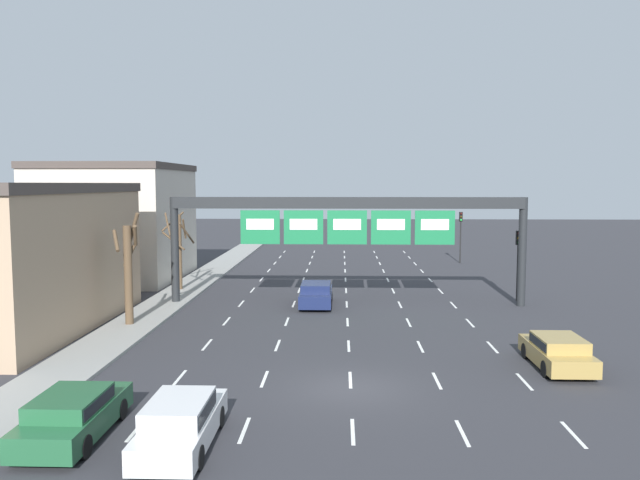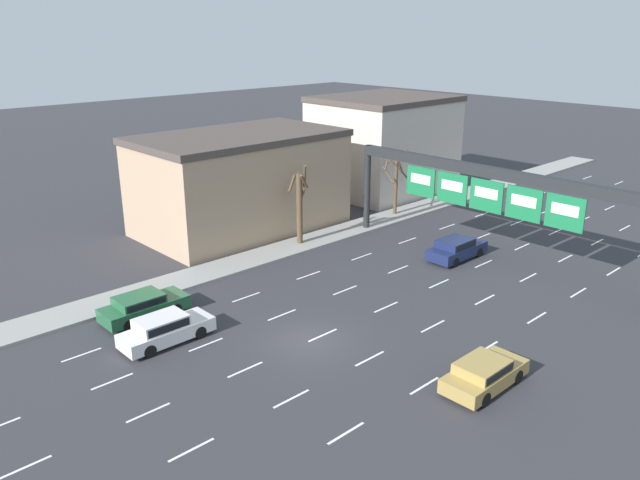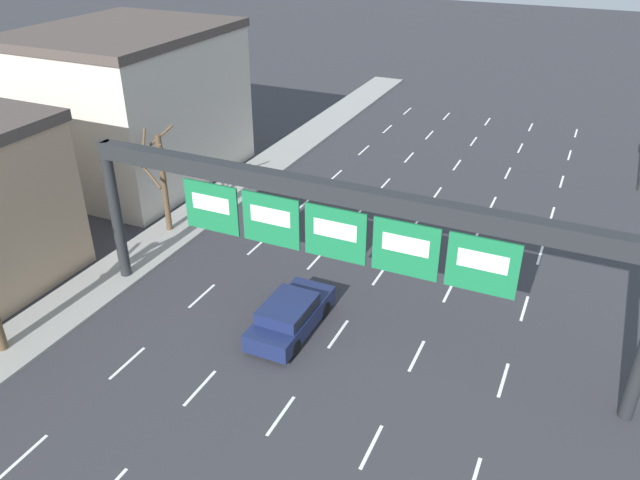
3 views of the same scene
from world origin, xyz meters
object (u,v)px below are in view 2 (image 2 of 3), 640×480
Objects in this scene: sign_gantry at (490,186)px; car_white at (165,329)px; car_gold at (484,373)px; tree_bare_second at (300,204)px; tree_bare_closest at (395,179)px; car_green at (143,305)px; car_navy at (456,248)px.

car_white is at bearing -103.02° from sign_gantry.
tree_bare_second reaches higher than car_gold.
car_gold is 26.79m from tree_bare_closest.
sign_gantry is 22.68m from car_green.
tree_bare_second is (-6.56, 14.92, 2.30)m from car_white.
car_green is at bearing -107.43° from car_navy.
car_navy is (6.34, 20.20, 0.02)m from car_green.
sign_gantry is 5.02m from car_navy.
tree_bare_closest reaches higher than car_white.
car_white is (-4.90, -21.19, -4.63)m from sign_gantry.
car_gold is at bearing 24.41° from car_green.
sign_gantry is 4.08× the size of tree_bare_closest.
tree_bare_closest is (-6.73, 25.71, 2.40)m from car_white.
car_white is 16.46m from tree_bare_second.
car_white reaches higher than car_green.
tree_bare_second reaches higher than car_navy.
tree_bare_second is at bearing 161.19° from car_gold.
car_gold is (8.44, -13.05, -4.69)m from sign_gantry.
car_white is 1.08× the size of car_gold.
tree_bare_second is (0.17, -10.79, -0.10)m from tree_bare_closest.
tree_bare_closest is at bearing 97.69° from car_green.
tree_bare_second is at bearing -148.56° from car_navy.
car_green is (-16.67, -7.57, 0.03)m from car_gold.
tree_bare_second is (-11.46, -6.26, -2.33)m from sign_gantry.
tree_bare_closest reaches higher than car_gold.
tree_bare_second is at bearing 102.69° from car_green.
car_green is 21.17m from car_navy.
car_white is 15.63m from car_gold.
sign_gantry is at bearing 68.23° from car_green.
sign_gantry reaches higher than car_gold.
sign_gantry is at bearing 122.90° from car_gold.
car_navy is at bearing -26.88° from tree_bare_closest.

